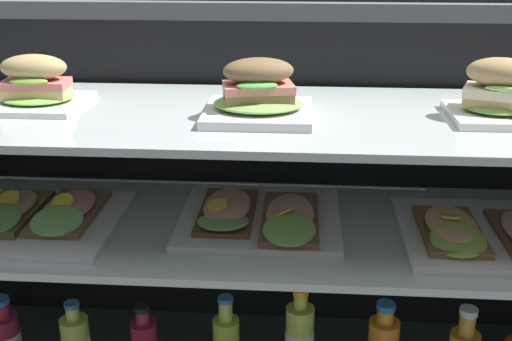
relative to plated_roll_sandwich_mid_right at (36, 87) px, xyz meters
The scene contains 12 objects.
case_frame 0.52m from the plated_roll_sandwich_mid_right, 17.56° to the left, with size 1.56×0.53×0.91m.
riser_lower_tier 0.67m from the plated_roll_sandwich_mid_right, ahead, with size 1.49×0.46×0.38m.
shelf_lower_glass 0.54m from the plated_roll_sandwich_mid_right, ahead, with size 1.51×0.48×0.02m, color silver.
riser_upper_tier 0.48m from the plated_roll_sandwich_mid_right, ahead, with size 1.49×0.46×0.23m.
shelf_upper_glass 0.45m from the plated_roll_sandwich_mid_right, ahead, with size 1.51×0.48×0.02m, color silver.
plated_roll_sandwich_mid_right is the anchor object (origin of this frame).
plated_roll_sandwich_right_of_center 0.46m from the plated_roll_sandwich_mid_right, ahead, with size 0.21×0.21×0.12m.
plated_roll_sandwich_left_of_center 0.92m from the plated_roll_sandwich_mid_right, ahead, with size 0.18×0.18×0.12m.
open_sandwich_tray_far_right 0.27m from the plated_roll_sandwich_mid_right, 100.24° to the right, with size 0.34×0.33×0.06m.
open_sandwich_tray_near_left_corner 0.53m from the plated_roll_sandwich_mid_right, ahead, with size 0.34×0.34×0.06m.
open_sandwich_tray_center 0.96m from the plated_roll_sandwich_mid_right, ahead, with size 0.34×0.33×0.06m.
juice_bottle_front_middle 0.61m from the plated_roll_sandwich_mid_right, 168.00° to the right, with size 0.07×0.07×0.19m.
Camera 1 is at (0.09, -1.23, 1.01)m, focal length 45.12 mm.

